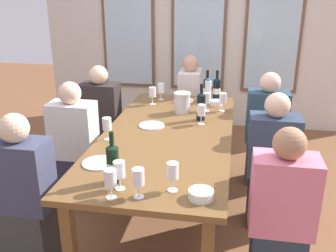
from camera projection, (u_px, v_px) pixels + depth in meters
name	position (u px, v px, depth m)	size (l,w,h in m)	color
ground_plane	(168.00, 212.00, 3.29)	(12.00, 12.00, 0.00)	brown
back_wall_with_windows	(199.00, 18.00, 4.96)	(4.21, 0.10, 2.90)	silver
dining_table	(168.00, 140.00, 3.06)	(1.01, 2.26, 0.74)	brown
white_plate_0	(152.00, 125.00, 3.18)	(0.21, 0.21, 0.01)	white
white_plate_1	(100.00, 163.00, 2.51)	(0.23, 0.23, 0.01)	white
white_plate_2	(184.00, 101.00, 3.87)	(0.21, 0.21, 0.01)	white
metal_pitcher	(182.00, 103.00, 3.49)	(0.16, 0.16, 0.19)	silver
wine_bottle_0	(113.00, 163.00, 2.23)	(0.08, 0.08, 0.32)	black
wine_bottle_1	(201.00, 106.00, 3.29)	(0.08, 0.08, 0.32)	black
wine_bottle_2	(207.00, 88.00, 3.90)	(0.08, 0.08, 0.30)	black
wine_bottle_3	(217.00, 89.00, 3.89)	(0.08, 0.08, 0.30)	black
tasting_bowl_0	(216.00, 103.00, 3.73)	(0.12, 0.12, 0.05)	white
tasting_bowl_1	(201.00, 194.00, 2.09)	(0.14, 0.14, 0.05)	white
water_bottle	(208.00, 91.00, 3.79)	(0.06, 0.06, 0.24)	white
wine_glass_0	(107.00, 125.00, 2.86)	(0.07, 0.07, 0.17)	white
wine_glass_1	(201.00, 111.00, 3.18)	(0.07, 0.07, 0.17)	white
wine_glass_2	(110.00, 179.00, 2.06)	(0.07, 0.07, 0.17)	white
wine_glass_3	(119.00, 171.00, 2.16)	(0.07, 0.07, 0.17)	white
wine_glass_4	(138.00, 178.00, 2.07)	(0.07, 0.07, 0.17)	white
wine_glass_5	(223.00, 99.00, 3.52)	(0.07, 0.07, 0.17)	white
wine_glass_6	(207.00, 99.00, 3.53)	(0.07, 0.07, 0.17)	white
wine_glass_7	(173.00, 171.00, 2.14)	(0.07, 0.07, 0.17)	white
wine_glass_8	(161.00, 89.00, 3.88)	(0.07, 0.07, 0.17)	white
wine_glass_9	(152.00, 93.00, 3.72)	(0.07, 0.07, 0.17)	white
seated_person_0	(24.00, 197.00, 2.52)	(0.38, 0.24, 1.11)	#38393A
seated_person_1	(281.00, 218.00, 2.29)	(0.38, 0.24, 1.11)	#283642
seated_person_2	(75.00, 148.00, 3.29)	(0.38, 0.24, 1.11)	#2D2C42
seated_person_3	(271.00, 165.00, 2.97)	(0.38, 0.24, 1.11)	#382C2E
seated_person_4	(101.00, 122.00, 3.92)	(0.38, 0.24, 1.11)	#2F3434
seated_person_5	(266.00, 133.00, 3.63)	(0.38, 0.24, 1.11)	#333740
seated_person_6	(190.00, 105.00, 4.48)	(0.24, 0.38, 1.11)	#263231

